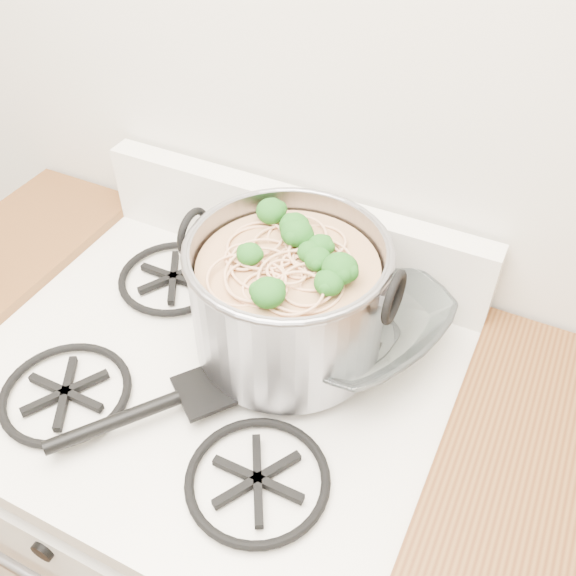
{
  "coord_description": "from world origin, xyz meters",
  "views": [
    {
      "loc": [
        0.42,
        0.71,
        1.71
      ],
      "look_at": [
        0.1,
        1.36,
        1.04
      ],
      "focal_mm": 40.0,
      "sensor_mm": 36.0,
      "label": 1
    }
  ],
  "objects_px": {
    "spatula": "(213,384)",
    "glass_bowl": "(345,327)",
    "gas_range": "(227,510)",
    "stock_pot": "(288,298)"
  },
  "relations": [
    {
      "from": "spatula",
      "to": "glass_bowl",
      "type": "relative_size",
      "value": 2.53
    },
    {
      "from": "gas_range",
      "to": "glass_bowl",
      "type": "distance_m",
      "value": 0.55
    },
    {
      "from": "gas_range",
      "to": "spatula",
      "type": "distance_m",
      "value": 0.5
    },
    {
      "from": "gas_range",
      "to": "spatula",
      "type": "xyz_separation_m",
      "value": [
        0.04,
        -0.04,
        0.5
      ]
    },
    {
      "from": "stock_pot",
      "to": "glass_bowl",
      "type": "bearing_deg",
      "value": 36.31
    },
    {
      "from": "spatula",
      "to": "glass_bowl",
      "type": "bearing_deg",
      "value": 92.29
    },
    {
      "from": "stock_pot",
      "to": "spatula",
      "type": "xyz_separation_m",
      "value": [
        -0.06,
        -0.14,
        -0.09
      ]
    },
    {
      "from": "glass_bowl",
      "to": "gas_range",
      "type": "bearing_deg",
      "value": -139.05
    },
    {
      "from": "gas_range",
      "to": "stock_pot",
      "type": "relative_size",
      "value": 2.7
    },
    {
      "from": "gas_range",
      "to": "glass_bowl",
      "type": "bearing_deg",
      "value": 40.95
    }
  ]
}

